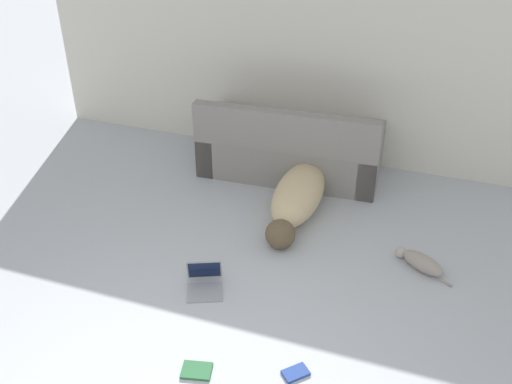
{
  "coord_description": "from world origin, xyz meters",
  "views": [
    {
      "loc": [
        1.25,
        -1.93,
        3.32
      ],
      "look_at": [
        -0.1,
        1.99,
        0.73
      ],
      "focal_mm": 40.0,
      "sensor_mm": 36.0,
      "label": 1
    }
  ],
  "objects_px": {
    "book_green": "(197,371)",
    "book_blue": "(296,373)",
    "couch": "(290,151)",
    "dog": "(297,197)",
    "laptop_open": "(205,279)",
    "cat": "(421,262)"
  },
  "relations": [
    {
      "from": "couch",
      "to": "book_green",
      "type": "distance_m",
      "value": 3.02
    },
    {
      "from": "book_green",
      "to": "cat",
      "type": "bearing_deg",
      "value": 50.6
    },
    {
      "from": "laptop_open",
      "to": "book_green",
      "type": "bearing_deg",
      "value": -93.08
    },
    {
      "from": "dog",
      "to": "cat",
      "type": "height_order",
      "value": "dog"
    },
    {
      "from": "cat",
      "to": "laptop_open",
      "type": "bearing_deg",
      "value": 56.66
    },
    {
      "from": "cat",
      "to": "book_blue",
      "type": "bearing_deg",
      "value": 94.65
    },
    {
      "from": "dog",
      "to": "cat",
      "type": "xyz_separation_m",
      "value": [
        1.3,
        -0.5,
        -0.12
      ]
    },
    {
      "from": "cat",
      "to": "book_green",
      "type": "distance_m",
      "value": 2.25
    },
    {
      "from": "couch",
      "to": "book_blue",
      "type": "xyz_separation_m",
      "value": [
        0.86,
        -2.79,
        -0.28
      ]
    },
    {
      "from": "cat",
      "to": "book_green",
      "type": "xyz_separation_m",
      "value": [
        -1.43,
        -1.74,
        -0.06
      ]
    },
    {
      "from": "couch",
      "to": "cat",
      "type": "height_order",
      "value": "couch"
    },
    {
      "from": "dog",
      "to": "cat",
      "type": "bearing_deg",
      "value": 68.59
    },
    {
      "from": "couch",
      "to": "laptop_open",
      "type": "bearing_deg",
      "value": 83.04
    },
    {
      "from": "dog",
      "to": "book_green",
      "type": "distance_m",
      "value": 2.25
    },
    {
      "from": "book_green",
      "to": "book_blue",
      "type": "relative_size",
      "value": 1.15
    },
    {
      "from": "dog",
      "to": "book_green",
      "type": "height_order",
      "value": "dog"
    },
    {
      "from": "couch",
      "to": "dog",
      "type": "distance_m",
      "value": 0.83
    },
    {
      "from": "book_blue",
      "to": "couch",
      "type": "bearing_deg",
      "value": 107.14
    },
    {
      "from": "couch",
      "to": "laptop_open",
      "type": "relative_size",
      "value": 4.87
    },
    {
      "from": "laptop_open",
      "to": "book_blue",
      "type": "distance_m",
      "value": 1.21
    },
    {
      "from": "couch",
      "to": "dog",
      "type": "relative_size",
      "value": 1.22
    },
    {
      "from": "book_blue",
      "to": "cat",
      "type": "bearing_deg",
      "value": 64.09
    }
  ]
}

